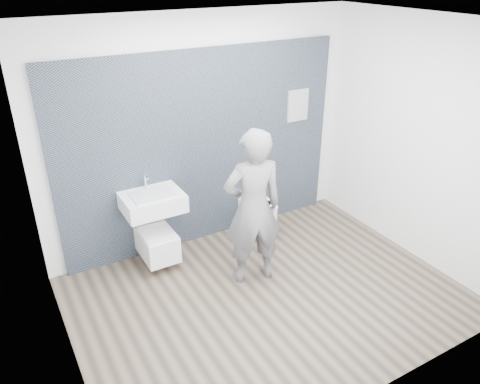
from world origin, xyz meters
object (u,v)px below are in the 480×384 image
visitor (253,208)px  toilet_rounded (260,213)px  toilet_square (157,242)px  washbasin (153,202)px

visitor → toilet_rounded: bearing=-115.7°
toilet_square → toilet_rounded: (1.42, -0.02, 0.01)m
toilet_square → toilet_rounded: 1.42m
toilet_rounded → washbasin: bearing=178.6°
toilet_square → visitor: visitor is taller
washbasin → toilet_rounded: 1.51m
visitor → washbasin: bearing=-32.7°
washbasin → visitor: (0.83, -0.81, 0.07)m
toilet_rounded → visitor: bearing=-127.2°
visitor → toilet_square: bearing=-32.1°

